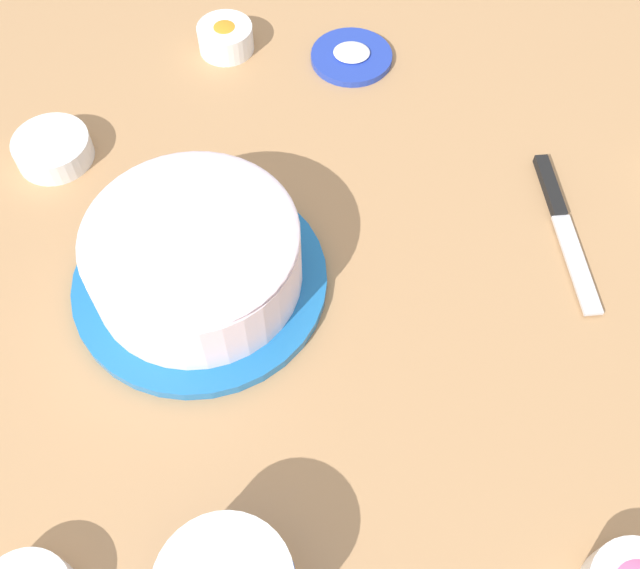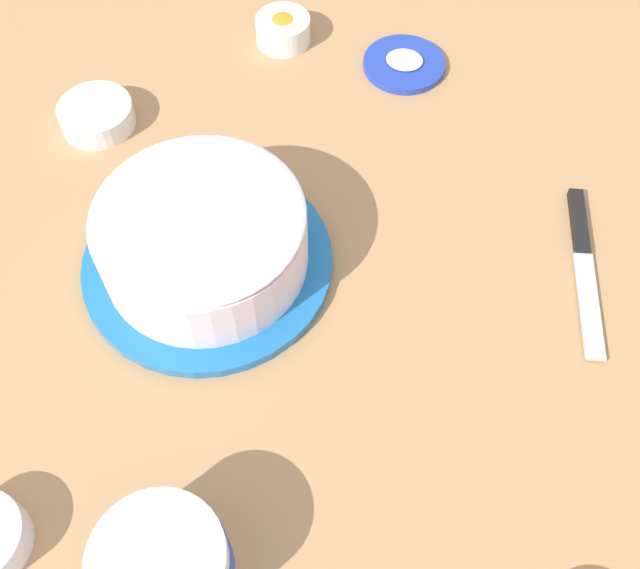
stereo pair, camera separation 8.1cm
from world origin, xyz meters
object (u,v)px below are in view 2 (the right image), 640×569
Objects in this scene: frosting_tub_lid at (404,64)px; frosting_tub at (163,568)px; sprinkle_bowl_orange at (283,28)px; spreading_knife at (583,255)px; sprinkle_bowl_blue at (97,115)px; frosted_cake at (203,240)px.

frosting_tub is at bearing 81.85° from frosting_tub_lid.
frosting_tub_lid is at bearing 174.32° from sprinkle_bowl_orange.
frosting_tub reaches higher than sprinkle_bowl_orange.
frosting_tub is 0.74m from frosting_tub_lid.
spreading_knife is at bearing 145.60° from sprinkle_bowl_orange.
frosting_tub_lid is 1.47× the size of sprinkle_bowl_orange.
frosting_tub is at bearing 117.71° from sprinkle_bowl_blue.
spreading_knife is (-0.26, 0.28, -0.00)m from frosting_tub_lid.
frosting_tub is at bearing 95.88° from sprinkle_bowl_orange.
sprinkle_bowl_orange is (0.01, -0.41, -0.03)m from frosted_cake.
sprinkle_bowl_blue is at bearing 27.42° from frosting_tub_lid.
sprinkle_bowl_orange reaches higher than frosting_tub_lid.
sprinkle_bowl_orange reaches higher than sprinkle_bowl_blue.
frosted_cake is 0.45m from spreading_knife.
frosting_tub_lid is 0.49× the size of spreading_knife.
frosting_tub is 0.75m from sprinkle_bowl_orange.
frosting_tub is 1.24× the size of sprinkle_bowl_blue.
frosted_cake is 1.24× the size of spreading_knife.
sprinkle_bowl_blue is (0.21, -0.19, -0.03)m from frosted_cake.
sprinkle_bowl_orange is (0.18, -0.02, 0.02)m from frosting_tub_lid.
frosted_cake is 3.69× the size of sprinkle_bowl_orange.
sprinkle_bowl_blue is 0.30m from sprinkle_bowl_orange.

